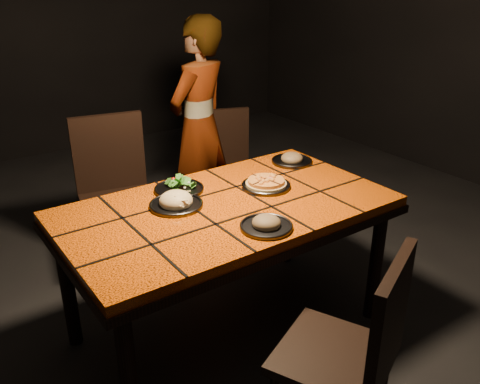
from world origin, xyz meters
TOP-DOWN VIEW (x-y plane):
  - room_shell at (0.00, 0.00)m, footprint 6.04×7.04m
  - dining_table at (0.00, 0.00)m, footprint 1.62×0.92m
  - chair_near at (-0.03, -0.91)m, footprint 0.55×0.55m
  - chair_far_left at (-0.20, 0.98)m, footprint 0.52×0.52m
  - chair_far_right at (0.71, 1.07)m, footprint 0.50×0.50m
  - diner at (0.55, 1.18)m, footprint 0.66×0.56m
  - plate_pizza at (0.29, 0.05)m, footprint 0.26×0.26m
  - plate_pasta at (-0.22, 0.12)m, footprint 0.26×0.26m
  - plate_salad at (-0.11, 0.28)m, footprint 0.26×0.26m
  - plate_mushroom_a at (0.00, -0.31)m, footprint 0.24×0.24m
  - plate_mushroom_b at (0.64, 0.26)m, footprint 0.24×0.24m

SIDE VIEW (x-z plane):
  - chair_far_right at x=0.71m, z-range 0.06..0.93m
  - chair_near at x=-0.03m, z-range 0.07..0.98m
  - chair_far_left at x=-0.20m, z-range 0.07..1.06m
  - dining_table at x=0.00m, z-range 0.30..1.05m
  - diner at x=0.55m, z-range 0.00..1.53m
  - plate_pizza at x=0.29m, z-range 0.75..0.79m
  - plate_mushroom_a at x=0.00m, z-range 0.73..0.81m
  - plate_mushroom_b at x=0.64m, z-range 0.73..0.81m
  - plate_pasta at x=-0.22m, z-range 0.73..0.82m
  - plate_salad at x=-0.11m, z-range 0.74..0.81m
  - room_shell at x=0.00m, z-range -0.04..3.04m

